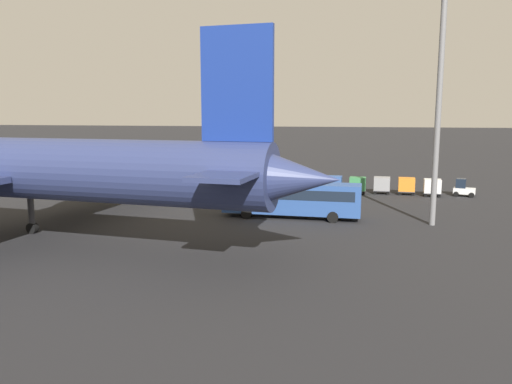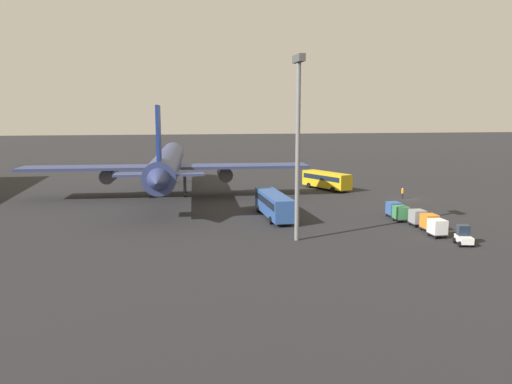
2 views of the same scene
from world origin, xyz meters
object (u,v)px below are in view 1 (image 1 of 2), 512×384
Objects in this scene: worker_person at (241,174)px; cargo_cart_white at (432,186)px; shuttle_bus_near at (135,172)px; cargo_cart_orange at (407,185)px; cargo_cart_blue at (334,183)px; cargo_cart_green at (358,184)px; baggage_tug at (463,188)px; shuttle_bus_far at (291,197)px; cargo_cart_grey at (382,184)px.

worker_person is 0.84× the size of cargo_cart_white.
shuttle_bus_near is 38.11m from cargo_cart_white.
cargo_cart_orange and cargo_cart_blue have the same top height.
baggage_tug is at bearing -175.32° from cargo_cart_green.
shuttle_bus_far is at bearing 54.94° from cargo_cart_orange.
cargo_cart_white is 11.60m from cargo_cart_blue.
shuttle_bus_near is at bearing 1.22° from cargo_cart_orange.
cargo_cart_blue is (11.59, -0.39, 0.00)m from cargo_cart_white.
shuttle_bus_near reaches higher than worker_person.
worker_person is 27.34m from cargo_cart_white.
shuttle_bus_near reaches higher than baggage_tug.
cargo_cart_orange and cargo_cart_grey have the same top height.
worker_person is at bearing -31.38° from cargo_cart_blue.
cargo_cart_blue is at bearing 3.32° from cargo_cart_grey.
cargo_cart_grey is 1.00× the size of cargo_cart_blue.
cargo_cart_blue is at bearing 1.90° from cargo_cart_orange.
shuttle_bus_far is 20.16m from cargo_cart_orange.
shuttle_bus_near is at bearing 15.40° from baggage_tug.
baggage_tug reaches higher than cargo_cart_green.
cargo_cart_white is 1.00× the size of cargo_cart_orange.
shuttle_bus_near is at bearing 0.10° from cargo_cart_white.
shuttle_bus_far is (-23.63, 15.74, 0.04)m from shuttle_bus_near.
cargo_cart_orange is (-11.58, -16.49, -0.79)m from shuttle_bus_far.
cargo_cart_orange is 8.70m from cargo_cart_blue.
cargo_cart_blue is at bearing 158.73° from shuttle_bus_near.
shuttle_bus_far is 6.27× the size of cargo_cart_white.
cargo_cart_orange is at bearing 158.95° from shuttle_bus_near.
shuttle_bus_near is 5.45× the size of cargo_cart_white.
worker_person is at bearing -22.61° from cargo_cart_grey.
cargo_cart_white is at bearing -179.61° from cargo_cart_green.
cargo_cart_green is at bearing 157.75° from shuttle_bus_near.
cargo_cart_green reaches higher than worker_person.
worker_person is at bearing -165.72° from shuttle_bus_near.
cargo_cart_grey is at bearing -176.68° from cargo_cart_blue.
baggage_tug is (-41.70, -1.01, -1.00)m from shuttle_bus_near.
shuttle_bus_far is 6.27× the size of cargo_cart_grey.
cargo_cart_green is at bearing 15.25° from cargo_cart_grey.
cargo_cart_grey is (2.90, -0.05, 0.00)m from cargo_cart_orange.
cargo_cart_grey is (5.79, -0.73, 0.00)m from cargo_cart_white.
shuttle_bus_near is 29.42m from cargo_cart_green.
cargo_cart_white and cargo_cart_orange have the same top height.
cargo_cart_blue is (-26.51, -0.46, -0.75)m from shuttle_bus_near.
shuttle_bus_far is 6.27× the size of cargo_cart_orange.
baggage_tug is (-18.07, -16.76, -1.04)m from shuttle_bus_far.
cargo_cart_grey is 3.00m from cargo_cart_green.
cargo_cart_white is at bearing -132.72° from shuttle_bus_far.
cargo_cart_white is at bearing 166.74° from cargo_cart_orange.
baggage_tug reaches higher than cargo_cart_orange.
cargo_cart_orange is 2.90m from cargo_cart_grey.
shuttle_bus_far reaches higher than baggage_tug.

